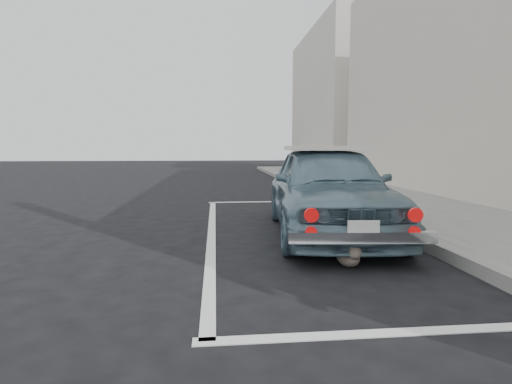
% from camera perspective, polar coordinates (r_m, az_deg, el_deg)
% --- Properties ---
extents(ground, '(80.00, 80.00, 0.00)m').
position_cam_1_polar(ground, '(3.46, 8.88, -16.02)').
color(ground, black).
rests_on(ground, ground).
extents(sidewalk, '(2.80, 40.00, 0.15)m').
position_cam_1_polar(sidewalk, '(6.61, 32.07, -5.44)').
color(sidewalk, slate).
rests_on(sidewalk, ground).
extents(building_far, '(3.50, 10.00, 8.00)m').
position_cam_1_polar(building_far, '(24.33, 11.66, 12.50)').
color(building_far, beige).
rests_on(building_far, ground).
extents(pline_rear, '(3.00, 0.12, 0.01)m').
position_cam_1_polar(pline_rear, '(3.19, 20.50, -18.24)').
color(pline_rear, silver).
rests_on(pline_rear, ground).
extents(pline_front, '(3.00, 0.12, 0.01)m').
position_cam_1_polar(pline_front, '(9.77, 2.06, -1.39)').
color(pline_front, silver).
rests_on(pline_front, ground).
extents(pline_side, '(0.12, 7.00, 0.01)m').
position_cam_1_polar(pline_side, '(6.23, -6.36, -5.84)').
color(pline_side, silver).
rests_on(pline_side, ground).
extents(retro_coupe, '(2.00, 4.20, 1.38)m').
position_cam_1_polar(retro_coupe, '(6.21, 10.15, 0.56)').
color(retro_coupe, slate).
rests_on(retro_coupe, ground).
extents(cat, '(0.27, 0.54, 0.29)m').
position_cam_1_polar(cat, '(4.58, 13.13, -8.78)').
color(cat, '#716356').
rests_on(cat, ground).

